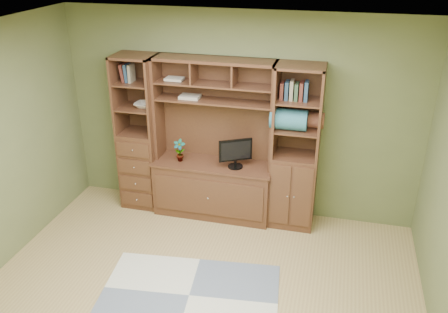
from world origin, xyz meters
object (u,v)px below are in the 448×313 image
(center_hutch, at_px, (213,142))
(monitor, at_px, (236,148))
(left_tower, at_px, (139,133))
(right_tower, at_px, (296,149))

(center_hutch, distance_m, monitor, 0.30)
(left_tower, bearing_deg, right_tower, 0.00)
(left_tower, relative_size, right_tower, 1.00)
(center_hutch, relative_size, monitor, 4.00)
(right_tower, distance_m, monitor, 0.73)
(center_hutch, bearing_deg, right_tower, 2.23)
(center_hutch, bearing_deg, monitor, -6.67)
(left_tower, height_order, right_tower, same)
(center_hutch, distance_m, right_tower, 1.03)
(center_hutch, bearing_deg, left_tower, 177.71)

